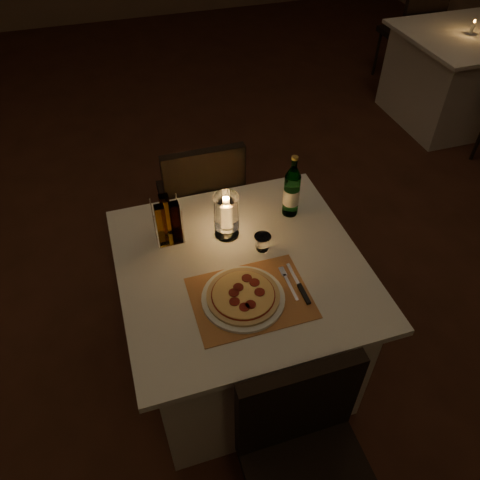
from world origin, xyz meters
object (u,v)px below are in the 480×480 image
object	(u,v)px
hurricane_candle	(226,213)
neighbor_table_right	(456,78)
main_table	(241,317)
chair_near	(305,452)
chair_far	(202,196)
tumbler	(262,243)
plate	(243,298)
pizza	(243,295)
water_bottle	(292,191)

from	to	relation	value
hurricane_candle	neighbor_table_right	world-z (taller)	hurricane_candle
neighbor_table_right	hurricane_candle	bearing A→B (deg)	-146.69
main_table	chair_near	bearing A→B (deg)	-90.00
chair_far	tumbler	world-z (taller)	chair_far
plate	pizza	distance (m)	0.02
chair_near	pizza	world-z (taller)	chair_near
chair_far	pizza	world-z (taller)	chair_far
water_bottle	chair_near	bearing A→B (deg)	-107.95
neighbor_table_right	main_table	bearing A→B (deg)	-143.66
main_table	plate	xyz separation A→B (m)	(-0.05, -0.18, 0.38)
main_table	pizza	size ratio (longest dim) A/B	3.57
main_table	pizza	bearing A→B (deg)	-105.44
chair_near	plate	size ratio (longest dim) A/B	2.81
chair_near	tumbler	distance (m)	0.81
chair_far	water_bottle	xyz separation A→B (m)	(0.31, -0.47, 0.31)
main_table	tumbler	xyz separation A→B (m)	(0.11, 0.06, 0.40)
tumbler	main_table	bearing A→B (deg)	-151.96
chair_far	neighbor_table_right	distance (m)	2.73
chair_near	pizza	xyz separation A→B (m)	(-0.05, 0.53, 0.22)
plate	tumbler	world-z (taller)	tumbler
chair_near	hurricane_candle	size ratio (longest dim) A/B	4.30
plate	tumbler	size ratio (longest dim) A/B	4.49
pizza	tumbler	size ratio (longest dim) A/B	3.93
chair_far	tumbler	bearing A→B (deg)	-80.33
plate	hurricane_candle	xyz separation A→B (m)	(0.04, 0.37, 0.11)
water_bottle	neighbor_table_right	xyz separation A→B (m)	(2.17, 1.58, -0.49)
tumbler	neighbor_table_right	distance (m)	2.98
hurricane_candle	water_bottle	bearing A→B (deg)	9.46
main_table	chair_near	world-z (taller)	chair_near
water_bottle	neighbor_table_right	size ratio (longest dim) A/B	0.31
main_table	chair_near	distance (m)	0.74
chair_near	main_table	bearing A→B (deg)	90.00
main_table	pizza	xyz separation A→B (m)	(-0.05, -0.18, 0.39)
main_table	water_bottle	size ratio (longest dim) A/B	3.27
chair_far	hurricane_candle	size ratio (longest dim) A/B	4.30
plate	tumbler	bearing A→B (deg)	55.99
main_table	chair_near	xyz separation A→B (m)	(0.00, -0.71, 0.18)
tumbler	chair_near	bearing A→B (deg)	-98.21
chair_near	water_bottle	world-z (taller)	water_bottle
tumbler	neighbor_table_right	bearing A→B (deg)	36.69
main_table	tumbler	distance (m)	0.42
main_table	hurricane_candle	size ratio (longest dim) A/B	4.78
tumbler	pizza	bearing A→B (deg)	-123.97
plate	pizza	xyz separation A→B (m)	(0.00, -0.00, 0.02)
chair_near	chair_far	distance (m)	1.43
pizza	water_bottle	bearing A→B (deg)	49.61
chair_near	hurricane_candle	world-z (taller)	hurricane_candle
chair_far	neighbor_table_right	xyz separation A→B (m)	(2.48, 1.11, -0.18)
water_bottle	tumbler	bearing A→B (deg)	-137.25
hurricane_candle	neighbor_table_right	distance (m)	3.02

